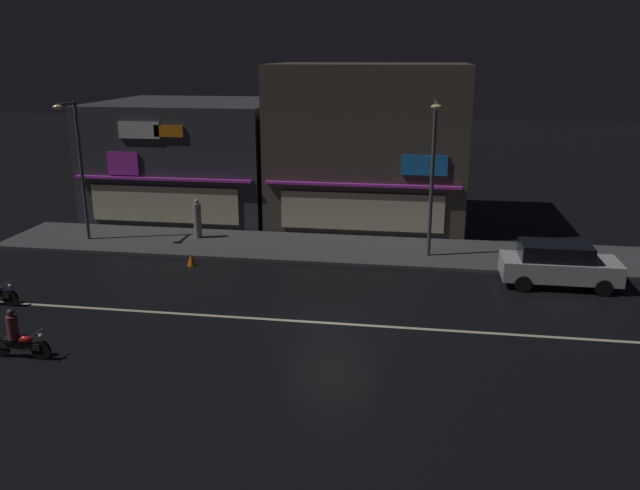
{
  "coord_description": "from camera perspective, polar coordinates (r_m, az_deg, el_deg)",
  "views": [
    {
      "loc": [
        2.63,
        -19.26,
        8.5
      ],
      "look_at": [
        -0.93,
        3.49,
        1.62
      ],
      "focal_mm": 36.02,
      "sensor_mm": 36.0,
      "label": 1
    }
  ],
  "objects": [
    {
      "name": "parked_car_near_kerb",
      "position": [
        25.89,
        20.4,
        -1.58
      ],
      "size": [
        4.3,
        1.98,
        1.67
      ],
      "color": "silver",
      "rests_on": "ground"
    },
    {
      "name": "sidewalk_far",
      "position": [
        28.77,
        3.26,
        -0.42
      ],
      "size": [
        32.82,
        4.35,
        0.14
      ],
      "primitive_type": "cube",
      "color": "#424447",
      "rests_on": "ground"
    },
    {
      "name": "lane_divider_stripe",
      "position": [
        21.22,
        1.03,
        -6.97
      ],
      "size": [
        31.17,
        0.16,
        0.01
      ],
      "primitive_type": "cube",
      "color": "beige",
      "rests_on": "ground"
    },
    {
      "name": "traffic_cone",
      "position": [
        27.27,
        -11.37,
        -1.25
      ],
      "size": [
        0.36,
        0.36,
        0.55
      ],
      "primitive_type": "cone",
      "color": "orange",
      "rests_on": "ground"
    },
    {
      "name": "storefront_center_block",
      "position": [
        33.75,
        4.4,
        8.95
      ],
      "size": [
        9.71,
        7.73,
        8.03
      ],
      "color": "#4C443A",
      "rests_on": "ground"
    },
    {
      "name": "motorcycle_lead",
      "position": [
        20.64,
        -25.31,
        -7.47
      ],
      "size": [
        1.9,
        0.6,
        1.52
      ],
      "rotation": [
        0.0,
        0.0,
        3.22
      ],
      "color": "black",
      "rests_on": "ground"
    },
    {
      "name": "ground_plane",
      "position": [
        21.22,
        1.03,
        -6.98
      ],
      "size": [
        140.0,
        140.0,
        0.0
      ],
      "primitive_type": "plane",
      "color": "black"
    },
    {
      "name": "pedestrian_on_sidewalk",
      "position": [
        30.73,
        -10.83,
        2.21
      ],
      "size": [
        0.37,
        0.37,
        1.86
      ],
      "rotation": [
        0.0,
        0.0,
        4.53
      ],
      "color": "gray",
      "rests_on": "sidewalk_far"
    },
    {
      "name": "storefront_left_block",
      "position": [
        36.68,
        -11.2,
        7.72
      ],
      "size": [
        9.51,
        9.15,
        6.02
      ],
      "color": "#383A3F",
      "rests_on": "ground"
    },
    {
      "name": "streetlamp_mid",
      "position": [
        26.98,
        9.99,
        6.92
      ],
      "size": [
        0.44,
        1.64,
        6.58
      ],
      "color": "#47494C",
      "rests_on": "sidewalk_far"
    },
    {
      "name": "streetlamp_west",
      "position": [
        31.11,
        -20.73,
        7.17
      ],
      "size": [
        0.44,
        1.64,
        6.38
      ],
      "color": "#47494C",
      "rests_on": "sidewalk_far"
    }
  ]
}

